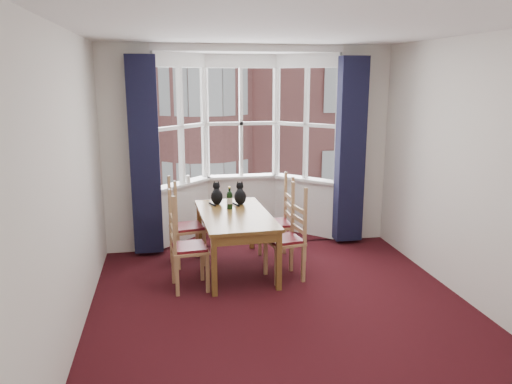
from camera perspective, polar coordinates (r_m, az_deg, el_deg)
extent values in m
plane|color=black|center=(5.27, 3.42, -13.73)|extent=(4.50, 4.50, 0.00)
plane|color=white|center=(4.73, 3.90, 18.20)|extent=(4.50, 4.50, 0.00)
plane|color=silver|center=(4.75, -20.49, 0.39)|extent=(0.00, 4.50, 4.50)
plane|color=silver|center=(5.63, 23.85, 1.97)|extent=(0.00, 4.50, 4.50)
plane|color=silver|center=(2.76, 14.99, -8.05)|extent=(4.00, 0.00, 4.00)
cube|color=silver|center=(6.91, -14.46, 4.53)|extent=(0.70, 0.12, 2.80)
cube|color=silver|center=(7.43, 11.92, 5.24)|extent=(0.70, 0.12, 2.80)
cube|color=#161733|center=(6.72, -12.58, 3.98)|extent=(0.38, 0.22, 2.60)
cube|color=#161733|center=(7.19, 10.73, 4.63)|extent=(0.38, 0.22, 2.60)
cube|color=brown|center=(6.16, -2.42, -2.64)|extent=(0.90, 1.59, 0.04)
cube|color=brown|center=(5.54, -4.81, -8.48)|extent=(0.06, 0.06, 0.69)
cube|color=brown|center=(6.91, -6.48, -4.12)|extent=(0.06, 0.06, 0.69)
cube|color=brown|center=(5.68, 2.63, -7.91)|extent=(0.06, 0.06, 0.69)
cube|color=brown|center=(7.02, -0.49, -3.76)|extent=(0.06, 0.06, 0.69)
cube|color=#AB8153|center=(5.73, -7.62, -6.37)|extent=(0.44, 0.46, 0.06)
cube|color=#590F16|center=(5.72, -7.62, -6.23)|extent=(0.40, 0.41, 0.03)
cube|color=#AB8153|center=(6.48, -7.84, -4.05)|extent=(0.47, 0.49, 0.06)
cube|color=#590F16|center=(6.48, -7.85, -3.93)|extent=(0.43, 0.44, 0.03)
cube|color=#AB8153|center=(5.96, 3.26, -5.51)|extent=(0.46, 0.48, 0.06)
cube|color=#590F16|center=(5.95, 3.27, -5.37)|extent=(0.42, 0.43, 0.03)
cube|color=#AB8153|center=(6.58, 2.22, -3.69)|extent=(0.41, 0.43, 0.06)
cube|color=#590F16|center=(6.57, 2.22, -3.57)|extent=(0.37, 0.39, 0.03)
ellipsoid|color=black|center=(6.60, -4.50, -0.56)|extent=(0.17, 0.21, 0.21)
sphere|color=black|center=(6.64, -4.55, 0.68)|extent=(0.10, 0.10, 0.10)
cone|color=black|center=(6.63, -4.79, 1.08)|extent=(0.04, 0.04, 0.04)
cone|color=black|center=(6.63, -4.33, 1.09)|extent=(0.04, 0.04, 0.04)
ellipsoid|color=black|center=(6.57, -1.81, -0.58)|extent=(0.18, 0.22, 0.21)
sphere|color=black|center=(6.62, -1.86, 0.68)|extent=(0.11, 0.11, 0.10)
cone|color=black|center=(6.60, -2.10, 1.08)|extent=(0.04, 0.04, 0.04)
cone|color=black|center=(6.61, -1.62, 1.09)|extent=(0.04, 0.04, 0.04)
cylinder|color=black|center=(6.35, -3.03, -1.02)|extent=(0.07, 0.07, 0.21)
sphere|color=black|center=(6.33, -3.04, -0.16)|extent=(0.07, 0.07, 0.07)
cylinder|color=black|center=(6.32, -3.05, 0.19)|extent=(0.03, 0.03, 0.09)
cylinder|color=gold|center=(6.31, -3.05, 0.53)|extent=(0.03, 0.03, 0.02)
cylinder|color=silver|center=(6.35, -3.03, -0.98)|extent=(0.07, 0.07, 0.08)
cylinder|color=white|center=(7.32, -7.77, 1.49)|extent=(0.06, 0.06, 0.11)
plane|color=#333335|center=(37.78, -8.29, 0.09)|extent=(80.00, 80.00, 0.00)
cube|color=#9C5650|center=(18.90, -6.87, 8.78)|extent=(18.00, 6.00, 14.00)
cylinder|color=#9C5650|center=(15.92, -6.19, 8.02)|extent=(3.20, 3.20, 14.00)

